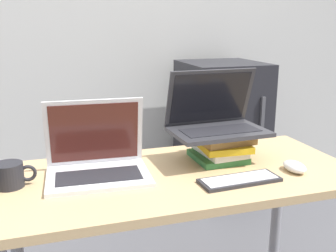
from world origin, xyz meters
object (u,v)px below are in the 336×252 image
at_px(book_stack, 220,145).
at_px(laptop_on_books, 216,120).
at_px(wireless_keyboard, 240,180).
at_px(mug, 10,175).
at_px(mouse, 294,167).
at_px(laptop_left, 97,161).
at_px(mini_fridge, 220,132).

relative_size(book_stack, laptop_on_books, 0.69).
bearing_deg(wireless_keyboard, book_stack, 82.05).
bearing_deg(mug, book_stack, 3.48).
height_order(wireless_keyboard, mug, mug).
bearing_deg(book_stack, mug, -176.52).
relative_size(laptop_on_books, wireless_keyboard, 1.30).
xyz_separation_m(laptop_on_books, mouse, (0.22, -0.22, -0.14)).
bearing_deg(laptop_left, laptop_on_books, 4.44).
bearing_deg(wireless_keyboard, mini_fridge, 67.44).
xyz_separation_m(laptop_left, laptop_on_books, (0.48, 0.04, 0.11)).
bearing_deg(wireless_keyboard, laptop_on_books, 86.35).
distance_m(mouse, mug, 1.01).
xyz_separation_m(book_stack, mug, (-0.79, -0.05, -0.02)).
relative_size(book_stack, mouse, 2.38).
bearing_deg(book_stack, wireless_keyboard, -97.95).
bearing_deg(mouse, book_stack, 133.93).
bearing_deg(laptop_on_books, wireless_keyboard, -93.65).
distance_m(laptop_on_books, mini_fridge, 1.29).
distance_m(laptop_left, mouse, 0.72).
height_order(book_stack, mouse, book_stack).
bearing_deg(mouse, mini_fridge, 76.30).
distance_m(laptop_on_books, wireless_keyboard, 0.29).
distance_m(laptop_left, laptop_on_books, 0.49).
xyz_separation_m(laptop_on_books, mini_fridge, (0.55, 1.10, -0.39)).
distance_m(mouse, mini_fridge, 1.39).
xyz_separation_m(book_stack, mini_fridge, (0.53, 1.11, -0.29)).
relative_size(laptop_left, mug, 2.70).
distance_m(book_stack, wireless_keyboard, 0.25).
bearing_deg(mini_fridge, mug, -138.59).
bearing_deg(mouse, laptop_on_books, 135.49).
bearing_deg(wireless_keyboard, mouse, 6.72).
relative_size(laptop_left, mini_fridge, 0.37).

